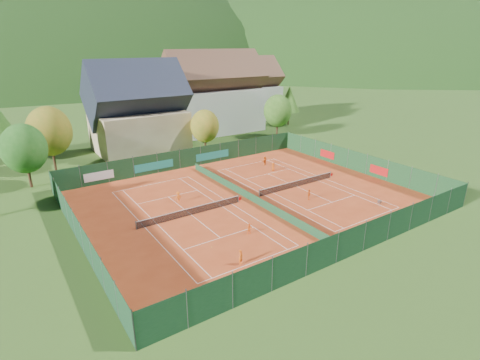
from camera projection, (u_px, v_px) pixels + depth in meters
name	position (u px, v px, depth m)	size (l,w,h in m)	color
ground	(249.00, 200.00, 46.67)	(600.00, 600.00, 0.00)	#2C5019
clay_pad	(249.00, 200.00, 46.66)	(40.00, 32.00, 0.01)	#AD3B19
court_markings_left	(191.00, 215.00, 42.47)	(11.03, 23.83, 0.00)	white
court_markings_right	(297.00, 187.00, 50.84)	(11.03, 23.83, 0.00)	white
tennis_net_left	(192.00, 211.00, 42.38)	(13.30, 0.10, 1.02)	#59595B
tennis_net_right	(298.00, 183.00, 50.75)	(13.30, 0.10, 1.02)	#59595B
court_divider	(249.00, 196.00, 46.49)	(0.03, 28.80, 1.00)	#163C21
fence_north	(188.00, 158.00, 58.39)	(40.00, 0.10, 3.00)	#14391D
fence_south	(351.00, 242.00, 33.67)	(40.00, 0.04, 3.00)	#12331B
fence_west	(78.00, 231.00, 35.68)	(0.04, 32.00, 3.00)	#12321C
fence_east	(357.00, 162.00, 56.65)	(0.09, 32.00, 3.00)	#163C1D
chalet	(138.00, 114.00, 66.20)	(16.20, 12.00, 16.00)	beige
hotel_block_a	(214.00, 97.00, 80.55)	(21.60, 11.00, 17.25)	silver
hotel_block_b	(246.00, 93.00, 94.37)	(17.28, 10.00, 15.50)	silver
tree_west_front	(24.00, 149.00, 48.89)	(5.72, 5.72, 8.69)	#4B2C1B
tree_west_mid	(49.00, 131.00, 55.42)	(6.44, 6.44, 9.78)	#432917
tree_center	(205.00, 126.00, 65.32)	(5.01, 5.01, 7.60)	#422D17
tree_east_front	(278.00, 111.00, 76.07)	(5.72, 5.72, 8.69)	#442A18
tree_east_mid	(289.00, 99.00, 87.30)	(5.04, 5.04, 9.00)	#4C351B
tree_east_back	(242.00, 95.00, 89.12)	(7.15, 7.15, 10.86)	#462719
mountain_backdrop	(87.00, 133.00, 257.25)	(820.00, 530.00, 242.00)	black
ball_hopper	(379.00, 202.00, 44.64)	(0.34, 0.34, 0.80)	slate
loose_ball_0	(212.00, 247.00, 35.74)	(0.07, 0.07, 0.07)	#CCD833
loose_ball_1	(302.00, 215.00, 42.29)	(0.07, 0.07, 0.07)	#CCD833
loose_ball_2	(249.00, 181.00, 52.95)	(0.07, 0.07, 0.07)	#CCD833
player_left_near	(241.00, 257.00, 32.78)	(0.53, 0.35, 1.46)	#E25D14
player_left_mid	(250.00, 229.00, 38.02)	(0.59, 0.46, 1.21)	orange
player_left_far	(178.00, 197.00, 45.61)	(0.90, 0.52, 1.40)	orange
player_right_near	(309.00, 194.00, 46.43)	(0.81, 0.34, 1.38)	#E65914
player_right_far_a	(273.00, 167.00, 57.05)	(0.61, 0.40, 1.26)	#D25612
player_right_far_b	(265.00, 161.00, 59.56)	(1.34, 0.43, 1.45)	#D55413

